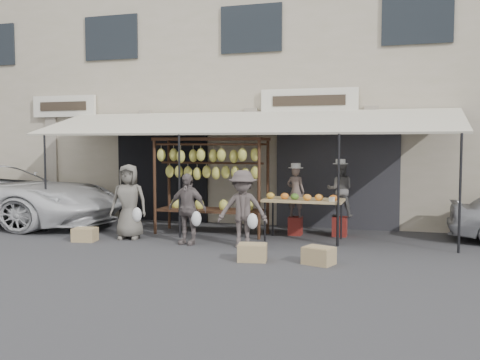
# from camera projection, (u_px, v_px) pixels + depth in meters

# --- Properties ---
(ground_plane) EXTENTS (90.00, 90.00, 0.00)m
(ground_plane) POSITION_uv_depth(u_px,v_px,m) (203.00, 250.00, 10.56)
(ground_plane) COLOR #2D2D30
(shophouse) EXTENTS (24.00, 6.15, 7.30)m
(shophouse) POSITION_uv_depth(u_px,v_px,m) (277.00, 93.00, 16.50)
(shophouse) COLOR #B7A894
(shophouse) RESTS_ON ground_plane
(awning) EXTENTS (10.00, 2.35, 2.92)m
(awning) POSITION_uv_depth(u_px,v_px,m) (238.00, 123.00, 12.55)
(awning) COLOR beige
(awning) RESTS_ON ground_plane
(banana_rack) EXTENTS (2.60, 0.90, 2.24)m
(banana_rack) POSITION_uv_depth(u_px,v_px,m) (210.00, 166.00, 12.30)
(banana_rack) COLOR #362115
(banana_rack) RESTS_ON ground_plane
(produce_table) EXTENTS (1.70, 0.90, 1.04)m
(produce_table) POSITION_uv_depth(u_px,v_px,m) (303.00, 201.00, 11.51)
(produce_table) COLOR tan
(produce_table) RESTS_ON ground_plane
(vendor_left) EXTENTS (0.46, 0.34, 1.16)m
(vendor_left) POSITION_uv_depth(u_px,v_px,m) (296.00, 192.00, 12.20)
(vendor_left) COLOR brown
(vendor_left) RESTS_ON stool_left
(vendor_right) EXTENTS (0.65, 0.54, 1.23)m
(vendor_right) POSITION_uv_depth(u_px,v_px,m) (340.00, 190.00, 12.03)
(vendor_right) COLOR #555250
(vendor_right) RESTS_ON stool_right
(customer_left) EXTENTS (0.89, 0.67, 1.65)m
(customer_left) POSITION_uv_depth(u_px,v_px,m) (129.00, 202.00, 11.73)
(customer_left) COLOR #5F5B52
(customer_left) RESTS_ON ground_plane
(customer_mid) EXTENTS (0.90, 0.46, 1.48)m
(customer_mid) POSITION_uv_depth(u_px,v_px,m) (187.00, 209.00, 11.13)
(customer_mid) COLOR #665B5A
(customer_mid) RESTS_ON ground_plane
(customer_right) EXTENTS (1.09, 0.74, 1.57)m
(customer_right) POSITION_uv_depth(u_px,v_px,m) (243.00, 209.00, 10.77)
(customer_right) COLOR #4D4340
(customer_right) RESTS_ON ground_plane
(stool_left) EXTENTS (0.35, 0.35, 0.42)m
(stool_left) POSITION_uv_depth(u_px,v_px,m) (295.00, 226.00, 12.25)
(stool_left) COLOR maroon
(stool_left) RESTS_ON ground_plane
(stool_right) EXTENTS (0.37, 0.37, 0.44)m
(stool_right) POSITION_uv_depth(u_px,v_px,m) (340.00, 226.00, 12.09)
(stool_right) COLOR maroon
(stool_right) RESTS_ON ground_plane
(crate_near_a) EXTENTS (0.57, 0.47, 0.31)m
(crate_near_a) POSITION_uv_depth(u_px,v_px,m) (252.00, 252.00, 9.57)
(crate_near_a) COLOR tan
(crate_near_a) RESTS_ON ground_plane
(crate_near_b) EXTENTS (0.60, 0.53, 0.30)m
(crate_near_b) POSITION_uv_depth(u_px,v_px,m) (319.00, 256.00, 9.30)
(crate_near_b) COLOR tan
(crate_near_b) RESTS_ON ground_plane
(crate_far) EXTENTS (0.53, 0.43, 0.29)m
(crate_far) POSITION_uv_depth(u_px,v_px,m) (85.00, 235.00, 11.48)
(crate_far) COLOR tan
(crate_far) RESTS_ON ground_plane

